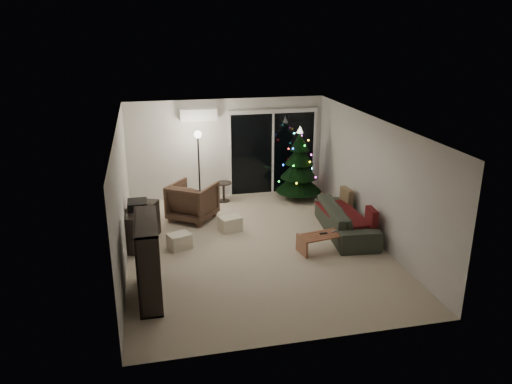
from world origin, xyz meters
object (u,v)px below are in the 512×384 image
(media_cabinet, at_px, (139,226))
(armchair, at_px, (193,201))
(sofa, at_px, (346,219))
(coffee_table, at_px, (330,242))
(christmas_tree, at_px, (299,163))
(bookshelf, at_px, (138,260))

(media_cabinet, relative_size, armchair, 1.27)
(sofa, relative_size, coffee_table, 1.76)
(coffee_table, distance_m, christmas_tree, 3.20)
(coffee_table, bearing_deg, armchair, 126.98)
(bookshelf, bearing_deg, armchair, 94.19)
(sofa, bearing_deg, armchair, 69.37)
(media_cabinet, relative_size, coffee_table, 0.98)
(bookshelf, xyz_separation_m, armchair, (1.20, 3.26, -0.24))
(sofa, bearing_deg, bookshelf, 117.46)
(coffee_table, height_order, christmas_tree, christmas_tree)
(bookshelf, xyz_separation_m, sofa, (4.30, 1.73, -0.36))
(bookshelf, bearing_deg, media_cabinet, 114.37)
(bookshelf, relative_size, christmas_tree, 0.73)
(armchair, bearing_deg, christmas_tree, -127.86)
(bookshelf, relative_size, media_cabinet, 1.13)
(christmas_tree, bearing_deg, sofa, -81.79)
(sofa, bearing_deg, media_cabinet, 89.49)
(coffee_table, bearing_deg, christmas_tree, 74.26)
(bookshelf, height_order, armchair, bookshelf)
(media_cabinet, bearing_deg, coffee_table, 4.43)
(bookshelf, xyz_separation_m, christmas_tree, (3.96, 4.07, 0.26))
(coffee_table, bearing_deg, bookshelf, -175.27)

